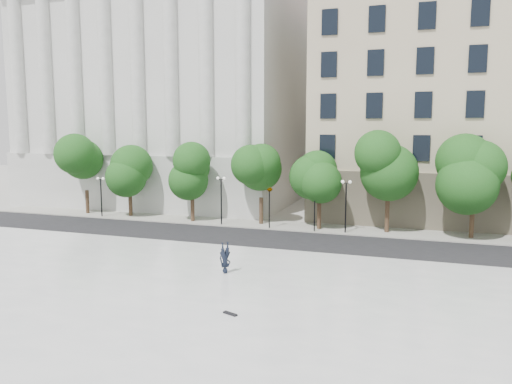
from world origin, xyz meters
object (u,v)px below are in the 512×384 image
traffic_light_west (269,187)px  person_lying (225,269)px  traffic_light_east (315,188)px  skateboard (230,314)px

traffic_light_west → person_lying: (1.83, -14.77, -3.02)m
traffic_light_west → traffic_light_east: traffic_light_east is taller
traffic_light_east → traffic_light_west: bearing=180.0°
traffic_light_west → person_lying: 15.18m
traffic_light_west → traffic_light_east: bearing=-0.0°
traffic_light_east → person_lying: 15.24m
traffic_light_west → traffic_light_east: (3.99, -0.00, 0.04)m
traffic_light_west → person_lying: traffic_light_west is taller
traffic_light_west → skateboard: bearing=-77.9°
traffic_light_west → person_lying: size_ratio=2.31×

